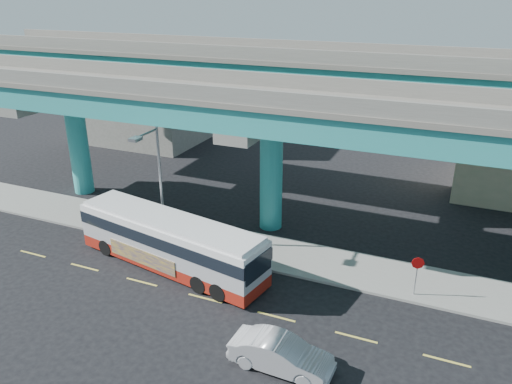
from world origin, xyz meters
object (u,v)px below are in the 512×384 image
at_px(transit_bus, 170,241).
at_px(parked_car, 119,211).
at_px(stop_sign, 417,268).
at_px(street_lamp, 154,172).
at_px(sedan, 281,354).

relative_size(transit_bus, parked_car, 3.08).
bearing_deg(transit_bus, stop_sign, 20.78).
xyz_separation_m(street_lamp, stop_sign, (15.25, 0.74, -3.36)).
bearing_deg(parked_car, stop_sign, -76.28).
height_order(parked_car, street_lamp, street_lamp).
relative_size(sedan, stop_sign, 2.03).
height_order(transit_bus, sedan, transit_bus).
relative_size(parked_car, stop_sign, 1.82).
bearing_deg(parked_car, transit_bus, -102.02).
distance_m(transit_bus, parked_car, 7.62).
distance_m(street_lamp, stop_sign, 15.64).
bearing_deg(street_lamp, transit_bus, -41.56).
bearing_deg(street_lamp, parked_car, 156.28).
relative_size(transit_bus, sedan, 2.76).
bearing_deg(stop_sign, transit_bus, -163.43).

